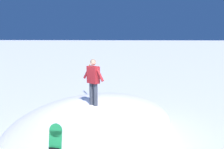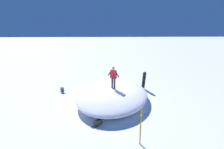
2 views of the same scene
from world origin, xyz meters
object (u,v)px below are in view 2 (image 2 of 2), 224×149
(snowboard_secondary_upright, at_px, (113,76))
(trail_marker_pole, at_px, (141,125))
(backpack_far, at_px, (62,90))
(backpack_near, at_px, (98,123))
(snowboard_primary_upright, at_px, (144,80))
(snowboarder_standing, at_px, (113,76))

(snowboard_secondary_upright, xyz_separation_m, trail_marker_pole, (-0.57, 8.44, 0.06))
(backpack_far, distance_m, trail_marker_pole, 8.59)
(snowboard_secondary_upright, distance_m, trail_marker_pole, 8.46)
(backpack_far, bearing_deg, backpack_near, 119.90)
(snowboard_primary_upright, xyz_separation_m, backpack_near, (3.92, 5.47, -0.71))
(backpack_near, xyz_separation_m, trail_marker_pole, (-1.93, 1.66, 0.79))
(snowboarder_standing, relative_size, snowboard_secondary_upright, 0.92)
(snowboard_primary_upright, height_order, trail_marker_pole, trail_marker_pole)
(snowboarder_standing, distance_m, snowboard_primary_upright, 3.84)
(snowboard_secondary_upright, height_order, backpack_far, snowboard_secondary_upright)
(snowboarder_standing, bearing_deg, snowboard_secondary_upright, -94.40)
(snowboarder_standing, height_order, snowboard_primary_upright, snowboarder_standing)
(snowboarder_standing, height_order, trail_marker_pole, snowboarder_standing)
(backpack_near, bearing_deg, backpack_far, -60.10)
(snowboarder_standing, distance_m, snowboard_secondary_upright, 3.81)
(snowboard_secondary_upright, xyz_separation_m, backpack_far, (4.41, 1.48, -0.68))
(snowboard_primary_upright, relative_size, backpack_far, 3.02)
(backpack_far, xyz_separation_m, trail_marker_pole, (-4.98, 6.96, 0.73))
(snowboard_secondary_upright, height_order, trail_marker_pole, trail_marker_pole)
(backpack_near, height_order, backpack_far, backpack_far)
(snowboarder_standing, relative_size, snowboard_primary_upright, 0.95)
(snowboard_primary_upright, distance_m, snowboard_secondary_upright, 2.87)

